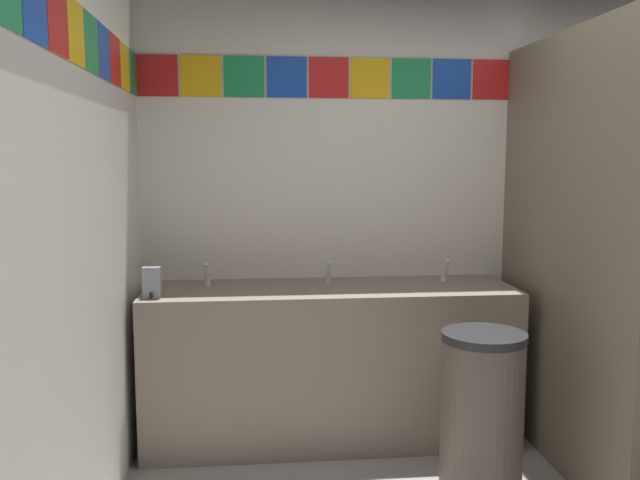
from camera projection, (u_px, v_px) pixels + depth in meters
wall_back at (447, 185)px, 4.05m from camera, size 3.67×0.09×2.84m
wall_side at (29, 212)px, 2.06m from camera, size 0.09×3.57×2.84m
vanity_counter at (330, 361)px, 3.75m from camera, size 2.05×0.61×0.87m
faucet_left at (207, 277)px, 3.71m from camera, size 0.04×0.10×0.14m
faucet_center at (328, 275)px, 3.78m from camera, size 0.04×0.10×0.14m
faucet_right at (445, 273)px, 3.85m from camera, size 0.04×0.10×0.14m
soap_dispenser at (152, 282)px, 3.41m from camera, size 0.09×0.09×0.16m
stall_divider at (619, 261)px, 3.12m from camera, size 0.92×1.47×2.21m
toilet at (620, 381)px, 3.84m from camera, size 0.39×0.49×0.74m
trash_bin at (482, 414)px, 3.11m from camera, size 0.39×0.39×0.79m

